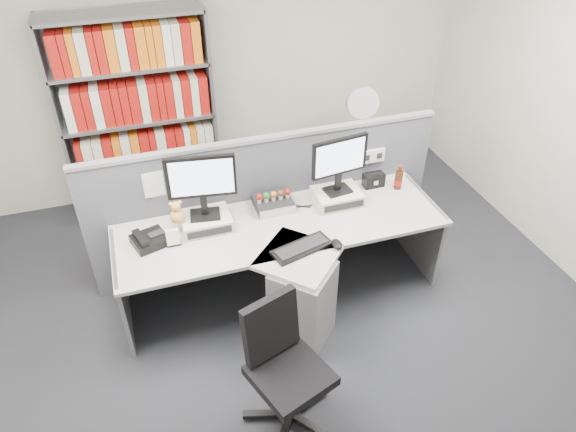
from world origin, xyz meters
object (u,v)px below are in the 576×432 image
object	(u,v)px
desktop_pc	(273,203)
filing_cabinet	(357,166)
cola_bottle	(398,180)
office_chair	(283,363)
monitor_left	(201,182)
desk_fan	(362,107)
shelving_unit	(140,122)
desk	(290,267)
speaker	(373,180)
monitor_right	(339,161)
keyboard	(302,248)
desk_phone	(149,240)
mouse	(337,244)
desk_calendar	(173,238)

from	to	relation	value
desktop_pc	filing_cabinet	size ratio (longest dim) A/B	0.43
cola_bottle	office_chair	size ratio (longest dim) A/B	0.24
monitor_left	desk_fan	distance (m)	2.04
shelving_unit	filing_cabinet	world-z (taller)	shelving_unit
desk	speaker	world-z (taller)	speaker
monitor_left	speaker	size ratio (longest dim) A/B	2.95
desktop_pc	filing_cabinet	distance (m)	1.57
desk	filing_cabinet	bearing A→B (deg)	49.39
monitor_right	speaker	size ratio (longest dim) A/B	2.74
filing_cabinet	office_chair	world-z (taller)	office_chair
keyboard	shelving_unit	world-z (taller)	shelving_unit
desktop_pc	desk_fan	world-z (taller)	desk_fan
speaker	monitor_left	bearing A→B (deg)	-175.35
monitor_right	filing_cabinet	bearing A→B (deg)	56.81
desktop_pc	cola_bottle	xyz separation A→B (m)	(1.10, -0.06, 0.04)
filing_cabinet	desk_fan	size ratio (longest dim) A/B	1.33
monitor_left	desktop_pc	xyz separation A→B (m)	(0.57, 0.08, -0.37)
desk	keyboard	distance (m)	0.31
desk_phone	shelving_unit	distance (m)	1.57
monitor_left	monitor_right	xyz separation A→B (m)	(1.10, -0.00, -0.02)
office_chair	shelving_unit	bearing A→B (deg)	101.54
filing_cabinet	office_chair	size ratio (longest dim) A/B	0.74
desk	shelving_unit	world-z (taller)	shelving_unit
desk	monitor_right	world-z (taller)	monitor_right
monitor_right	speaker	bearing A→B (deg)	17.34
keyboard	filing_cabinet	distance (m)	1.94
desk_phone	desk_fan	size ratio (longest dim) A/B	0.56
speaker	filing_cabinet	distance (m)	1.03
desktop_pc	speaker	bearing A→B (deg)	2.47
mouse	shelving_unit	distance (m)	2.36
mouse	desk_phone	bearing A→B (deg)	160.79
keyboard	filing_cabinet	bearing A→B (deg)	52.82
desk_calendar	cola_bottle	bearing A→B (deg)	4.83
shelving_unit	filing_cabinet	size ratio (longest dim) A/B	2.86
speaker	shelving_unit	distance (m)	2.27
desk_calendar	speaker	distance (m)	1.78
desk	office_chair	xyz separation A→B (m)	(-0.34, -0.89, 0.05)
monitor_left	office_chair	xyz separation A→B (m)	(0.22, -1.28, -0.63)
monitor_left	cola_bottle	bearing A→B (deg)	0.73
monitor_right	desk_fan	size ratio (longest dim) A/B	0.92
mouse	cola_bottle	world-z (taller)	cola_bottle
keyboard	desk_fan	distance (m)	1.92
speaker	cola_bottle	world-z (taller)	cola_bottle
speaker	desk_calendar	bearing A→B (deg)	-171.47
shelving_unit	monitor_right	bearing A→B (deg)	-45.59
mouse	desk_phone	distance (m)	1.40
shelving_unit	speaker	bearing A→B (deg)	-36.40
keyboard	desk_calendar	distance (m)	0.96
desktop_pc	desk_phone	world-z (taller)	desk_phone
desk_calendar	shelving_unit	xyz separation A→B (m)	(-0.06, 1.61, 0.20)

